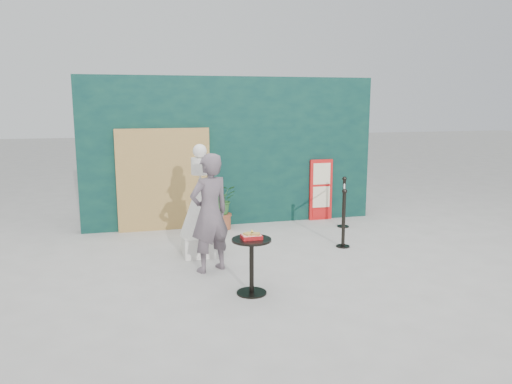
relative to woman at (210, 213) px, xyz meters
name	(u,v)px	position (x,y,z in m)	size (l,w,h in m)	color
ground	(277,271)	(0.95, -0.30, -0.89)	(60.00, 60.00, 0.00)	#ADAAA5
back_wall	(232,151)	(0.95, 2.85, 0.61)	(6.00, 0.30, 3.00)	black
bamboo_fence	(164,180)	(-0.45, 2.64, 0.11)	(1.80, 0.08, 2.00)	tan
woman	(210,213)	(0.00, 0.00, 0.00)	(0.65, 0.42, 1.77)	#64565E
menu_board	(321,190)	(2.85, 2.65, -0.24)	(0.50, 0.07, 1.30)	red
statue	(201,210)	(0.00, 0.85, -0.14)	(0.72, 0.72, 1.84)	silver
cafe_table	(252,257)	(0.37, -1.04, -0.39)	(0.52, 0.52, 0.75)	black
food_basket	(252,236)	(0.37, -1.04, -0.10)	(0.26, 0.19, 0.11)	#AF1216
planter	(223,204)	(0.66, 2.40, -0.37)	(0.52, 0.45, 0.89)	#994C32
stanchion_barrier	(344,211)	(2.75, 1.28, -0.39)	(0.84, 1.54, 1.03)	black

